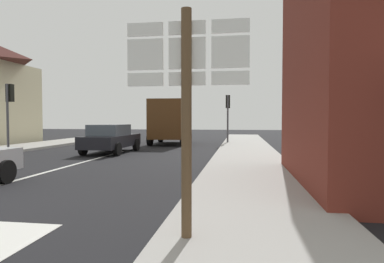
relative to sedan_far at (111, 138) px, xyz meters
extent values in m
plane|color=black|center=(0.34, -1.17, -0.76)|extent=(80.00, 80.00, 0.00)
cube|color=#9E9B96|center=(6.95, -3.17, -0.69)|extent=(3.00, 44.00, 0.14)
cube|color=silver|center=(0.34, -5.17, -0.75)|extent=(0.16, 12.00, 0.01)
cube|color=beige|center=(-12.46, 7.75, -0.41)|extent=(4.74, 1.20, 0.70)
cylinder|color=black|center=(0.36, -8.10, -0.44)|extent=(0.22, 0.64, 0.64)
cube|color=black|center=(0.00, 0.07, -0.14)|extent=(1.82, 4.23, 0.60)
cube|color=#47515B|center=(0.00, -0.18, 0.43)|extent=(1.58, 2.12, 0.55)
cylinder|color=black|center=(-0.85, 1.43, -0.44)|extent=(0.23, 0.64, 0.64)
cylinder|color=black|center=(0.90, 1.40, -0.44)|extent=(0.23, 0.64, 0.64)
cylinder|color=black|center=(-0.89, -1.27, -0.44)|extent=(0.23, 0.64, 0.64)
cylinder|color=black|center=(0.85, -1.30, -0.44)|extent=(0.23, 0.64, 0.64)
cube|color=#4C2D14|center=(1.79, 5.77, 0.99)|extent=(2.32, 3.77, 2.60)
cube|color=#4C2D14|center=(1.71, 8.26, 0.69)|extent=(2.13, 1.37, 2.00)
cube|color=#47515B|center=(1.71, 8.31, 1.49)|extent=(1.76, 0.16, 0.70)
cylinder|color=black|center=(0.61, 8.18, -0.31)|extent=(0.31, 0.91, 0.90)
cylinder|color=black|center=(2.81, 8.25, -0.31)|extent=(0.31, 0.91, 0.90)
cylinder|color=black|center=(0.73, 4.78, -0.31)|extent=(0.31, 0.91, 0.90)
cylinder|color=black|center=(2.92, 4.85, -0.31)|extent=(0.31, 0.91, 0.90)
cylinder|color=brown|center=(5.91, -11.66, 0.84)|extent=(0.14, 0.14, 3.20)
cube|color=white|center=(5.33, -11.61, 2.20)|extent=(0.50, 0.03, 0.18)
cube|color=black|center=(5.33, -11.60, 2.20)|extent=(0.43, 0.01, 0.13)
cube|color=white|center=(5.33, -11.61, 1.86)|extent=(0.50, 0.03, 0.42)
cube|color=black|center=(5.33, -11.60, 1.86)|extent=(0.43, 0.01, 0.32)
cube|color=white|center=(5.33, -11.61, 1.52)|extent=(0.50, 0.03, 0.18)
cube|color=black|center=(5.33, -11.60, 1.52)|extent=(0.43, 0.01, 0.13)
cube|color=white|center=(5.91, -11.61, 2.20)|extent=(0.50, 0.03, 0.18)
cube|color=black|center=(5.91, -11.60, 2.20)|extent=(0.43, 0.01, 0.13)
cube|color=white|center=(5.91, -11.61, 1.86)|extent=(0.50, 0.03, 0.42)
cube|color=black|center=(5.91, -11.60, 1.86)|extent=(0.43, 0.01, 0.32)
cube|color=white|center=(5.91, -11.61, 1.52)|extent=(0.50, 0.03, 0.18)
cube|color=black|center=(5.91, -11.60, 1.52)|extent=(0.43, 0.01, 0.13)
cube|color=white|center=(6.49, -11.61, 2.20)|extent=(0.50, 0.03, 0.18)
cube|color=black|center=(6.49, -11.60, 2.20)|extent=(0.43, 0.01, 0.13)
cube|color=white|center=(6.49, -11.61, 1.86)|extent=(0.50, 0.03, 0.42)
cube|color=black|center=(6.49, -11.60, 1.86)|extent=(0.43, 0.01, 0.32)
cube|color=white|center=(6.49, -11.61, 1.52)|extent=(0.50, 0.03, 0.18)
cube|color=black|center=(6.49, -11.60, 1.52)|extent=(0.43, 0.01, 0.13)
cylinder|color=#47474C|center=(-5.07, -1.04, 1.01)|extent=(0.12, 0.12, 3.54)
cube|color=black|center=(-5.07, -0.84, 2.33)|extent=(0.30, 0.28, 0.90)
sphere|color=#360303|center=(-5.07, -0.70, 2.60)|extent=(0.18, 0.18, 0.18)
sphere|color=#3C2303|center=(-5.07, -0.70, 2.32)|extent=(0.18, 0.18, 0.18)
sphere|color=#0CA526|center=(-5.07, -0.70, 2.04)|extent=(0.18, 0.18, 0.18)
cylinder|color=#47474C|center=(5.75, 6.77, 0.95)|extent=(0.12, 0.12, 3.43)
cube|color=black|center=(5.75, 6.97, 2.22)|extent=(0.30, 0.28, 0.90)
sphere|color=#360303|center=(5.75, 7.11, 2.49)|extent=(0.18, 0.18, 0.18)
sphere|color=#3C2303|center=(5.75, 7.11, 2.21)|extent=(0.18, 0.18, 0.18)
sphere|color=#0CA526|center=(5.75, 7.11, 1.93)|extent=(0.18, 0.18, 0.18)
camera|label=1|loc=(6.62, -15.95, 0.97)|focal=30.39mm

